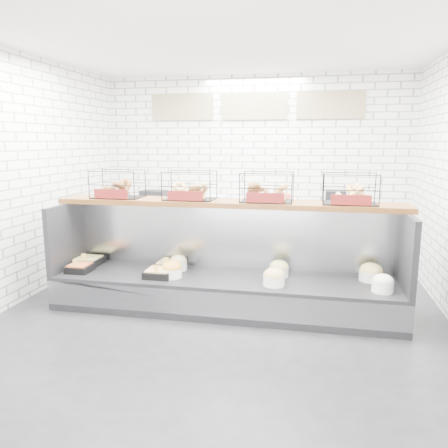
# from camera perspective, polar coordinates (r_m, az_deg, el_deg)

# --- Properties ---
(ground) EXTENTS (5.50, 5.50, 0.00)m
(ground) POSITION_cam_1_polar(r_m,az_deg,el_deg) (4.97, -0.71, -12.28)
(ground) COLOR black
(ground) RESTS_ON ground
(room_shell) EXTENTS (5.02, 5.51, 3.01)m
(room_shell) POSITION_cam_1_polar(r_m,az_deg,el_deg) (5.17, 0.68, 12.00)
(room_shell) COLOR white
(room_shell) RESTS_ON ground
(display_case) EXTENTS (4.00, 0.90, 1.20)m
(display_case) POSITION_cam_1_polar(r_m,az_deg,el_deg) (5.18, 0.14, -7.50)
(display_case) COLOR black
(display_case) RESTS_ON ground
(bagel_shelf) EXTENTS (4.10, 0.50, 0.40)m
(bagel_shelf) POSITION_cam_1_polar(r_m,az_deg,el_deg) (5.12, 0.51, 4.29)
(bagel_shelf) COLOR #4B2810
(bagel_shelf) RESTS_ON display_case
(prep_counter) EXTENTS (4.00, 0.60, 1.20)m
(prep_counter) POSITION_cam_1_polar(r_m,az_deg,el_deg) (7.13, 3.34, -1.22)
(prep_counter) COLOR #93969B
(prep_counter) RESTS_ON ground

